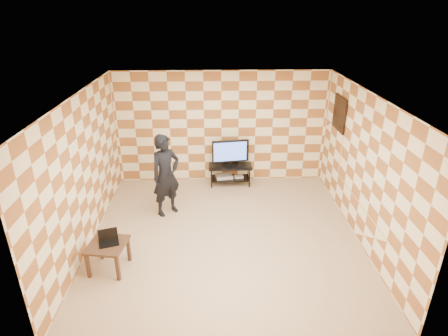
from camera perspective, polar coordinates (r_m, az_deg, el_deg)
The scene contains 14 objects.
floor at distance 7.30m, azimuth 0.16°, elevation -10.22°, with size 5.00×5.00×0.00m, color #C4A88B.
wall_back at distance 8.96m, azimuth -0.40°, elevation 6.15°, with size 5.00×0.02×2.70m, color #FEF0C3.
wall_front at distance 4.48m, azimuth 1.35°, elevation -14.02°, with size 5.00×0.02×2.70m, color #FEF0C3.
wall_left at distance 7.01m, azimuth -20.72°, elevation -0.79°, with size 0.02×5.00×2.70m, color #FEF0C3.
wall_right at distance 7.16m, azimuth 20.59°, elevation -0.23°, with size 0.02×5.00×2.70m, color #FEF0C3.
ceiling at distance 6.19m, azimuth 0.19°, elevation 10.89°, with size 5.00×5.00×0.02m, color white.
wall_art at distance 8.32m, azimuth 17.21°, elevation 7.96°, with size 0.04×0.72×0.72m.
tv_stand at distance 9.04m, azimuth 0.95°, elevation -0.39°, with size 1.03×0.46×0.50m.
tv at distance 8.84m, azimuth 0.97°, elevation 2.48°, with size 0.88×0.20×0.64m.
dvd_player at distance 9.11m, azimuth 0.04°, elevation -1.29°, with size 0.39×0.28×0.07m, color silver.
game_console at distance 9.13m, azimuth 2.23°, elevation -1.30°, with size 0.21×0.15×0.05m, color silver.
side_table at distance 6.55m, azimuth -17.32°, elevation -11.59°, with size 0.68×0.68×0.50m.
laptop at distance 6.51m, azimuth -17.19°, elevation -10.38°, with size 0.37×0.33×0.21m.
person at distance 7.70m, azimuth -8.84°, elevation -1.11°, with size 0.63×0.42×1.74m, color black.
Camera 1 is at (-0.22, -6.02, 4.12)m, focal length 30.00 mm.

